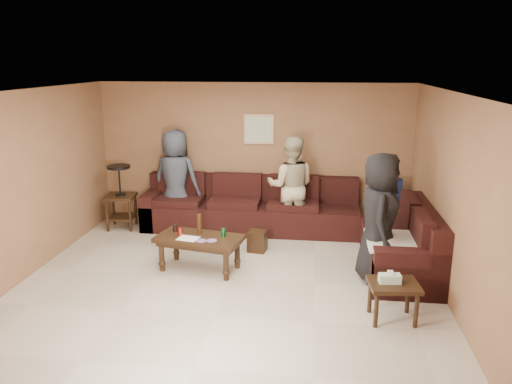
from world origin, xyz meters
TOP-DOWN VIEW (x-y plane):
  - room at (0.00, 0.00)m, footprint 5.60×5.50m
  - sectional_sofa at (0.81, 1.52)m, footprint 4.65×2.90m
  - coffee_table at (-0.48, 0.26)m, footprint 1.27×0.81m
  - end_table_left at (-2.25, 1.86)m, footprint 0.55×0.55m
  - side_table_right at (2.01, -0.86)m, footprint 0.59×0.50m
  - waste_bin at (0.25, 1.06)m, footprint 0.30×0.30m
  - wall_art at (0.10, 2.48)m, footprint 0.52×0.04m
  - person_left at (-1.31, 2.09)m, footprint 0.94×0.71m
  - person_middle at (0.70, 1.91)m, footprint 0.82×0.65m
  - person_right at (1.96, 0.24)m, footprint 0.62×0.89m

SIDE VIEW (x-z plane):
  - waste_bin at x=0.25m, z-range 0.00..0.32m
  - sectional_sofa at x=0.81m, z-range -0.16..0.81m
  - side_table_right at x=2.01m, z-range 0.09..0.69m
  - coffee_table at x=-0.48m, z-range 0.03..0.80m
  - end_table_left at x=-2.25m, z-range 0.03..1.15m
  - person_middle at x=0.70m, z-range 0.00..1.68m
  - person_left at x=-1.31m, z-range 0.00..1.72m
  - person_right at x=1.96m, z-range 0.00..1.73m
  - room at x=0.00m, z-range 0.41..2.91m
  - wall_art at x=0.10m, z-range 1.44..1.96m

